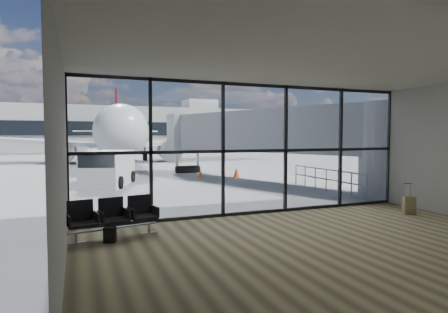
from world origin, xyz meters
TOP-DOWN VIEW (x-y plane):
  - ground at (0.00, 40.00)m, footprint 220.00×220.00m
  - lounge_shell at (0.00, -4.80)m, footprint 12.02×8.01m
  - glass_curtain_wall at (0.00, 0.00)m, footprint 12.10×0.12m
  - jet_bridge at (4.90, 7.07)m, footprint 8.00×16.50m
  - apron_railing at (5.60, 3.50)m, footprint 0.06×5.46m
  - far_terminal at (-0.59, 61.97)m, footprint 80.00×12.20m
  - tree_5 at (-15.00, 72.00)m, footprint 6.27×6.27m
  - seating_row at (-4.87, -1.25)m, footprint 2.35×1.06m
  - backpack at (-5.00, -1.81)m, footprint 0.34×0.33m
  - suitcase at (4.92, -2.03)m, footprint 0.45×0.37m
  - airliner at (-1.41, 31.16)m, footprint 32.54×37.78m
  - service_van at (-4.14, 9.62)m, footprint 3.29×4.74m
  - belt_loader at (-4.48, 20.92)m, footprint 1.64×3.60m
  - traffic_cone_a at (1.73, 11.46)m, footprint 0.36×0.36m
  - traffic_cone_b at (4.00, 10.82)m, footprint 0.44×0.44m

SIDE VIEW (x-z plane):
  - ground at x=0.00m, z-range 0.00..0.00m
  - backpack at x=-5.00m, z-range -0.01..0.43m
  - traffic_cone_a at x=1.73m, z-range -0.01..0.51m
  - traffic_cone_b at x=4.00m, z-range -0.02..0.62m
  - suitcase at x=4.92m, z-range -0.21..0.86m
  - belt_loader at x=-4.48m, z-range -0.26..1.34m
  - seating_row at x=-4.87m, z-range 0.06..1.10m
  - apron_railing at x=5.60m, z-range 0.16..1.27m
  - service_van at x=-4.14m, z-range 0.03..1.92m
  - glass_curtain_wall at x=0.00m, z-range 0.00..4.50m
  - lounge_shell at x=0.00m, z-range 0.40..4.91m
  - jet_bridge at x=4.90m, z-range 0.59..4.92m
  - airliner at x=-1.41m, z-range -1.90..7.83m
  - far_terminal at x=-0.59m, z-range -1.29..9.71m
  - tree_5 at x=-15.00m, z-range 1.36..10.39m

